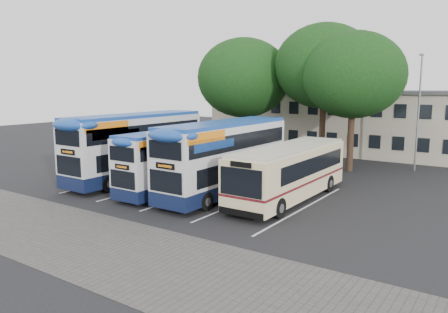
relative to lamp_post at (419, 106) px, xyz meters
name	(u,v)px	position (x,y,z in m)	size (l,w,h in m)	color
ground	(201,221)	(-6.00, -19.97, -5.08)	(120.00, 120.00, 0.00)	black
paving_strip	(93,243)	(-8.00, -24.97, -5.08)	(40.00, 6.00, 0.01)	#595654
bay_lines	(202,191)	(-9.75, -14.97, -5.08)	(14.12, 11.00, 0.01)	silver
depot_building	(366,122)	(-6.00, 7.02, -1.93)	(32.40, 8.40, 6.20)	#AFA08D
lamp_post	(419,106)	(0.00, 0.00, 0.00)	(0.25, 1.05, 9.06)	gray
tree_left	(244,78)	(-14.55, -2.30, 2.27)	(8.45, 8.45, 10.95)	black
tree_mid	(324,66)	(-7.27, -1.30, 3.16)	(8.30, 8.30, 11.79)	black
tree_right	(354,75)	(-4.24, -3.00, 2.37)	(7.81, 7.81, 10.79)	black
bus_dd_left	(137,144)	(-15.62, -14.82, -2.49)	(2.74, 11.28, 4.70)	#101A3D
bus_dd_mid	(178,157)	(-11.13, -15.61, -2.94)	(2.27, 9.37, 3.90)	#101A3D
bus_dd_right	(225,155)	(-8.07, -14.79, -2.60)	(2.62, 10.80, 4.50)	#101A3D
bus_single	(290,169)	(-4.26, -13.62, -3.28)	(2.72, 10.70, 3.19)	beige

